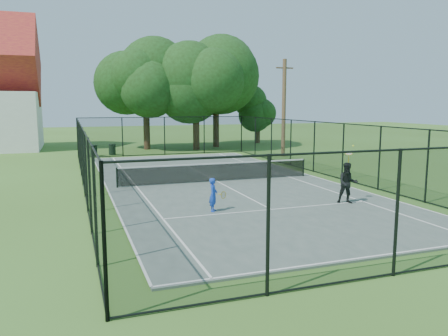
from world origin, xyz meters
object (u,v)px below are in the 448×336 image
object	(u,v)px
tennis_net	(217,171)
player_blue	(213,195)
player_black	(348,183)
trash_bin_left	(94,150)
utility_pole	(284,108)
trash_bin_right	(112,149)

from	to	relation	value
tennis_net	player_blue	distance (m)	6.29
player_black	trash_bin_left	bearing A→B (deg)	113.03
trash_bin_left	player_black	distance (m)	22.15
trash_bin_left	player_blue	world-z (taller)	player_blue
utility_pole	player_blue	distance (m)	18.47
tennis_net	player_blue	world-z (taller)	player_blue
tennis_net	utility_pole	bearing A→B (deg)	47.16
tennis_net	trash_bin_right	distance (m)	14.87
utility_pole	player_black	distance (m)	16.49
trash_bin_right	player_black	bearing A→B (deg)	-70.81
trash_bin_left	utility_pole	xyz separation A→B (m)	(13.70, -4.94, 3.27)
player_blue	player_black	distance (m)	5.46
utility_pole	player_blue	bearing A→B (deg)	-125.07
player_black	utility_pole	bearing A→B (deg)	71.93
trash_bin_right	player_black	distance (m)	22.01
tennis_net	player_blue	xyz separation A→B (m)	(-2.13, -5.91, 0.10)
tennis_net	trash_bin_right	world-z (taller)	tennis_net
trash_bin_left	utility_pole	distance (m)	14.93
utility_pole	player_black	world-z (taller)	utility_pole
trash_bin_right	trash_bin_left	bearing A→B (deg)	-164.24
trash_bin_left	player_blue	xyz separation A→B (m)	(3.23, -19.85, 0.24)
tennis_net	player_blue	size ratio (longest dim) A/B	8.12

